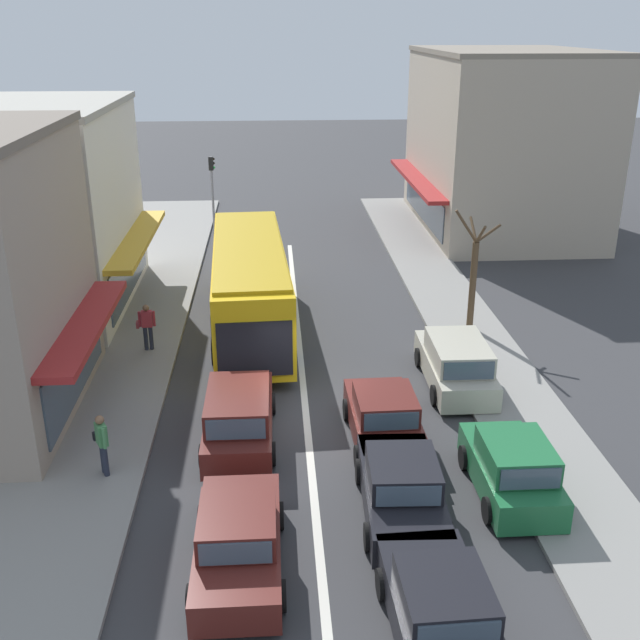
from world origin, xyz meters
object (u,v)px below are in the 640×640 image
Objects in this scene: city_bus at (250,281)px; traffic_light_downstreet at (212,183)px; parked_hatchback_kerb_front at (512,469)px; sedan_behind_bus_mid at (384,420)px; parked_wagon_kerb_second at (456,363)px; sedan_adjacent_lane_trail at (238,542)px; pedestrian_with_handbag_near at (147,324)px; sedan_queue_gap_filler at (402,489)px; wagon_behind_bus_near at (239,416)px; sedan_adjacent_lane_lead at (442,615)px; street_tree_right at (473,276)px; pedestrian_browsing_midblock at (102,441)px.

city_bus is 13.26m from traffic_light_downstreet.
traffic_light_downstreet reaches higher than parked_hatchback_kerb_front.
sedan_behind_bus_mid is 4.19m from parked_wagon_kerb_second.
traffic_light_downstreet reaches higher than sedan_adjacent_lane_trail.
pedestrian_with_handbag_near is at bearing 162.66° from parked_wagon_kerb_second.
traffic_light_downstreet is at bearing 99.53° from city_bus.
sedan_queue_gap_filler is 25.30m from traffic_light_downstreet.
parked_wagon_kerb_second is 1.08× the size of traffic_light_downstreet.
pedestrian_with_handbag_near is (-7.15, 9.52, 0.40)m from sedan_queue_gap_filler.
sedan_queue_gap_filler is (3.82, -3.51, -0.08)m from wagon_behind_bus_near.
traffic_light_downstreet is (-2.22, 26.13, 2.19)m from sedan_adjacent_lane_trail.
wagon_behind_bus_near reaches higher than sedan_adjacent_lane_lead.
street_tree_right reaches higher than sedan_adjacent_lane_trail.
sedan_adjacent_lane_trail is at bearing 148.47° from sedan_adjacent_lane_lead.
pedestrian_with_handbag_near is (-3.32, 6.01, 0.32)m from wagon_behind_bus_near.
sedan_adjacent_lane_lead is 15.26m from pedestrian_with_handbag_near.
sedan_queue_gap_filler is at bearing -72.19° from city_bus.
pedestrian_with_handbag_near is (-3.46, -1.95, -0.81)m from city_bus.
wagon_behind_bus_near is at bearing -84.42° from traffic_light_downstreet.
wagon_behind_bus_near is at bearing -138.27° from street_tree_right.
city_bus is 6.73× the size of pedestrian_browsing_midblock.
pedestrian_browsing_midblock is (-3.27, -1.60, 0.32)m from wagon_behind_bus_near.
pedestrian_with_handbag_near is 1.00× the size of pedestrian_browsing_midblock.
parked_wagon_kerb_second is 0.99× the size of street_tree_right.
parked_wagon_kerb_second is 4.84m from street_tree_right.
sedan_queue_gap_filler is (3.68, -11.47, -1.22)m from city_bus.
pedestrian_with_handbag_near reaches higher than parked_wagon_kerb_second.
street_tree_right is (4.35, 10.80, 1.44)m from sedan_queue_gap_filler.
sedan_adjacent_lane_lead is at bearing -39.05° from pedestrian_browsing_midblock.
wagon_behind_bus_near is (-0.14, -7.96, -1.14)m from city_bus.
parked_wagon_kerb_second reaches higher than parked_hatchback_kerb_front.
sedan_adjacent_lane_lead is 1.01× the size of sedan_behind_bus_mid.
parked_wagon_kerb_second is (2.70, 3.21, 0.08)m from sedan_behind_bus_mid.
traffic_light_downstreet is at bearing 86.90° from pedestrian_browsing_midblock.
city_bus is 2.43× the size of wagon_behind_bus_near.
street_tree_right is (1.58, 4.37, 1.36)m from parked_wagon_kerb_second.
wagon_behind_bus_near is 7.21m from parked_wagon_kerb_second.
pedestrian_browsing_midblock reaches higher than wagon_behind_bus_near.
pedestrian_browsing_midblock is (-3.41, -9.56, -0.81)m from city_bus.
pedestrian_browsing_midblock reaches higher than parked_wagon_kerb_second.
sedan_adjacent_lane_lead is 4.39m from sedan_adjacent_lane_trail.
street_tree_right is at bearing 81.08° from parked_hatchback_kerb_front.
pedestrian_with_handbag_near is at bearing 107.38° from sedan_adjacent_lane_trail.
sedan_queue_gap_filler is at bearing -111.93° from street_tree_right.
pedestrian_with_handbag_near reaches higher than parked_hatchback_kerb_front.
sedan_queue_gap_filler is at bearing 23.94° from sedan_adjacent_lane_trail.
parked_wagon_kerb_second reaches higher than sedan_adjacent_lane_trail.
parked_wagon_kerb_second is (6.43, 8.05, 0.08)m from sedan_adjacent_lane_trail.
parked_wagon_kerb_second is at bearing 66.68° from sedan_queue_gap_filler.
sedan_adjacent_lane_trail is 0.99× the size of sedan_queue_gap_filler.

